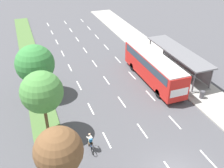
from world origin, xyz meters
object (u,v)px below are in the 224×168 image
(bus, at_px, (153,66))
(cyclist, at_px, (90,143))
(bus_shelter, at_px, (179,59))
(median_tree_nearest, at_px, (59,151))
(trash_bin, at_px, (202,95))
(median_tree_second, at_px, (42,92))
(median_tree_third, at_px, (35,64))

(bus, relative_size, cyclist, 6.20)
(bus_shelter, distance_m, median_tree_nearest, 21.88)
(trash_bin, bearing_deg, median_tree_second, 178.73)
(median_tree_nearest, bearing_deg, trash_bin, 21.08)
(cyclist, xyz_separation_m, median_tree_nearest, (-2.91, -3.34, 3.26))
(cyclist, relative_size, trash_bin, 2.14)
(bus_shelter, relative_size, median_tree_third, 1.93)
(trash_bin, bearing_deg, cyclist, -167.44)
(bus_shelter, xyz_separation_m, median_tree_second, (-17.72, -6.08, 2.56))
(bus_shelter, height_order, trash_bin, bus_shelter)
(bus, relative_size, median_tree_nearest, 2.04)
(median_tree_nearest, height_order, median_tree_third, median_tree_third)
(cyclist, bearing_deg, median_tree_second, 131.72)
(median_tree_second, xyz_separation_m, median_tree_third, (0.08, 6.74, -0.54))
(median_tree_nearest, bearing_deg, bus_shelter, 36.06)
(bus_shelter, relative_size, bus, 1.00)
(median_tree_second, distance_m, trash_bin, 17.09)
(median_tree_nearest, height_order, trash_bin, median_tree_nearest)
(bus_shelter, distance_m, median_tree_third, 17.77)
(median_tree_second, bearing_deg, cyclist, -48.28)
(median_tree_nearest, xyz_separation_m, median_tree_third, (-0.04, 13.47, -0.16))
(median_tree_third, bearing_deg, cyclist, -73.75)
(cyclist, distance_m, trash_bin, 13.94)
(bus, distance_m, cyclist, 13.50)
(bus_shelter, distance_m, trash_bin, 6.67)
(median_tree_second, bearing_deg, bus, 20.77)
(bus_shelter, height_order, cyclist, bus_shelter)
(median_tree_nearest, distance_m, median_tree_second, 6.75)
(median_tree_nearest, relative_size, median_tree_third, 0.95)
(median_tree_nearest, xyz_separation_m, trash_bin, (16.52, 6.37, -3.47))
(median_tree_nearest, height_order, median_tree_second, median_tree_second)
(median_tree_second, distance_m, median_tree_third, 6.76)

